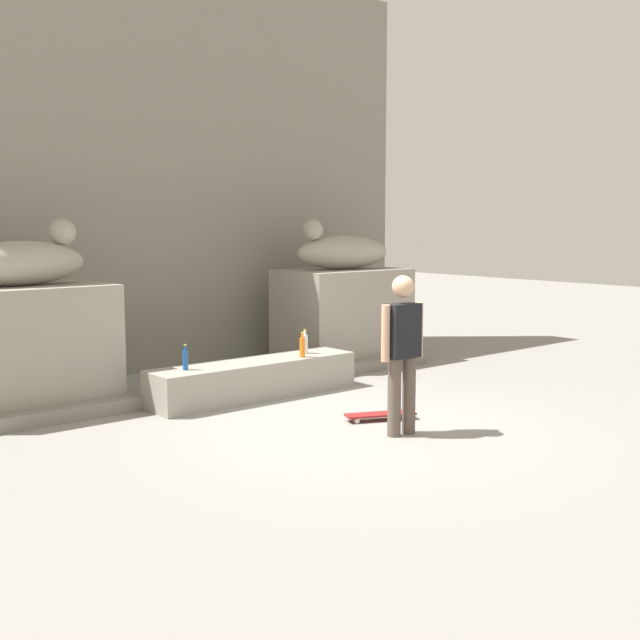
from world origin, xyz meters
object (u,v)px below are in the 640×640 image
object	(u,v)px
statue_reclining_right	(341,251)
skateboard	(380,415)
bottle_clear	(305,343)
statue_reclining_left	(23,261)
bottle_blue	(185,359)
skater	(402,348)
bottle_orange	(302,347)

from	to	relation	value
statue_reclining_right	skateboard	world-z (taller)	statue_reclining_right
bottle_clear	statue_reclining_left	bearing A→B (deg)	161.75
bottle_blue	skater	bearing A→B (deg)	-65.51
statue_reclining_left	skater	world-z (taller)	statue_reclining_left
skater	skateboard	world-z (taller)	skater
skateboard	bottle_clear	world-z (taller)	bottle_clear
statue_reclining_left	statue_reclining_right	bearing A→B (deg)	-6.80
statue_reclining_right	bottle_blue	xyz separation A→B (m)	(-3.45, -1.11, -1.17)
statue_reclining_right	bottle_orange	size ratio (longest dim) A/B	5.08
skateboard	bottle_clear	bearing A→B (deg)	-78.81
skater	bottle_orange	world-z (taller)	skater
skater	bottle_orange	xyz separation A→B (m)	(0.50, 2.28, -0.32)
statue_reclining_right	skater	world-z (taller)	statue_reclining_right
statue_reclining_right	bottle_orange	xyz separation A→B (m)	(-1.82, -1.30, -1.16)
skater	skateboard	bearing A→B (deg)	-109.26
bottle_orange	bottle_clear	bearing A→B (deg)	44.64
statue_reclining_left	skateboard	world-z (taller)	statue_reclining_left
statue_reclining_left	skateboard	distance (m)	4.47
skateboard	bottle_orange	bearing A→B (deg)	-73.52
skater	bottle_clear	world-z (taller)	skater
bottle_orange	statue_reclining_left	bearing A→B (deg)	157.19
statue_reclining_left	skateboard	xyz separation A→B (m)	(2.85, -3.00, -1.70)
statue_reclining_left	bottle_blue	size ratio (longest dim) A/B	5.36
statue_reclining_left	bottle_blue	world-z (taller)	statue_reclining_left
statue_reclining_right	skater	xyz separation A→B (m)	(-2.32, -3.58, -0.84)
bottle_orange	skateboard	bearing A→B (deg)	-98.12
skater	bottle_blue	size ratio (longest dim) A/B	5.41
statue_reclining_left	skater	size ratio (longest dim) A/B	0.99
bottle_blue	bottle_clear	distance (m)	1.84
bottle_clear	bottle_orange	xyz separation A→B (m)	(-0.21, -0.21, 0.00)
statue_reclining_right	skater	size ratio (longest dim) A/B	1.00
skateboard	skater	bearing A→B (deg)	90.40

